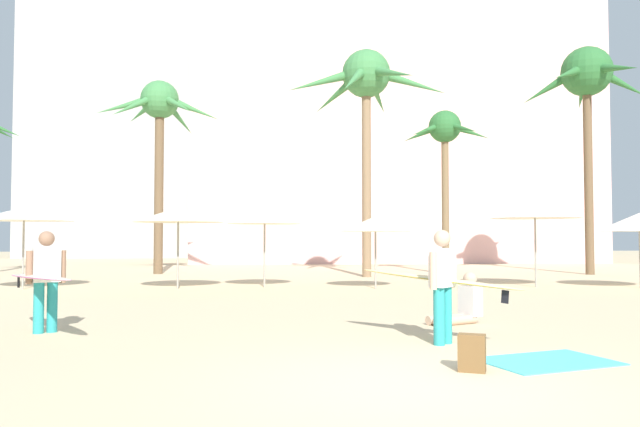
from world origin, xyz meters
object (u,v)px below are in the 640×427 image
object	(u,v)px
palm_tree_far_right	(366,86)
person_mid_left	(462,306)
cafe_umbrella_4	(265,217)
cafe_umbrella_5	(639,222)
cafe_umbrella_2	(24,214)
cafe_umbrella_3	(178,215)
person_far_left	(440,281)
beach_towel	(547,361)
person_mid_right	(43,277)
palm_tree_right	(159,115)
palm_tree_far_left	(445,138)
backpack	(472,353)
palm_tree_left	(587,82)
cafe_umbrella_1	(375,224)
cafe_umbrella_0	(535,212)

from	to	relation	value
palm_tree_far_right	person_mid_left	bearing A→B (deg)	-90.68
cafe_umbrella_4	cafe_umbrella_5	distance (m)	11.26
palm_tree_far_right	cafe_umbrella_5	world-z (taller)	palm_tree_far_right
cafe_umbrella_2	cafe_umbrella_3	world-z (taller)	cafe_umbrella_3
cafe_umbrella_4	person_far_left	distance (m)	10.30
beach_towel	person_mid_right	bearing A→B (deg)	159.45
palm_tree_right	palm_tree_far_right	bearing A→B (deg)	-16.99
palm_tree_far_left	backpack	world-z (taller)	palm_tree_far_left
palm_tree_left	person_mid_right	bearing A→B (deg)	-139.38
backpack	person_far_left	xyz separation A→B (m)	(0.15, 1.86, 0.69)
cafe_umbrella_1	cafe_umbrella_4	distance (m)	3.37
cafe_umbrella_5	person_far_left	xyz separation A→B (m)	(-8.46, -8.76, -1.08)
cafe_umbrella_2	person_far_left	bearing A→B (deg)	-44.62
cafe_umbrella_2	cafe_umbrella_4	bearing A→B (deg)	1.99
palm_tree_right	person_far_left	xyz separation A→B (m)	(7.30, -16.98, -5.75)
cafe_umbrella_5	backpack	xyz separation A→B (m)	(-8.61, -10.62, -1.77)
palm_tree_right	cafe_umbrella_5	xyz separation A→B (m)	(15.77, -8.21, -4.67)
palm_tree_left	palm_tree_right	size ratio (longest dim) A/B	1.16
cafe_umbrella_1	beach_towel	distance (m)	10.77
palm_tree_far_left	palm_tree_left	xyz separation A→B (m)	(5.74, -0.86, 2.27)
cafe_umbrella_2	person_far_left	size ratio (longest dim) A/B	1.29
cafe_umbrella_3	beach_towel	xyz separation A→B (m)	(6.19, -10.80, -2.17)
cafe_umbrella_2	cafe_umbrella_3	xyz separation A→B (m)	(4.49, -0.22, -0.02)
cafe_umbrella_2	palm_tree_far_right	bearing A→B (deg)	24.00
palm_tree_right	person_far_left	distance (m)	19.35
cafe_umbrella_1	beach_towel	size ratio (longest dim) A/B	1.38
cafe_umbrella_4	cafe_umbrella_1	bearing A→B (deg)	-11.58
cafe_umbrella_2	cafe_umbrella_5	xyz separation A→B (m)	(18.21, -0.85, -0.22)
backpack	cafe_umbrella_2	bearing A→B (deg)	63.18
cafe_umbrella_2	person_far_left	world-z (taller)	cafe_umbrella_2
backpack	cafe_umbrella_5	bearing A→B (deg)	-15.75
palm_tree_right	person_far_left	world-z (taller)	palm_tree_right
palm_tree_right	backpack	world-z (taller)	palm_tree_right
cafe_umbrella_1	palm_tree_right	bearing A→B (deg)	135.23
cafe_umbrella_3	person_mid_right	bearing A→B (deg)	-95.36
person_far_left	person_mid_left	bearing A→B (deg)	-70.06
backpack	person_mid_right	size ratio (longest dim) A/B	0.16
cafe_umbrella_5	beach_towel	bearing A→B (deg)	-126.51
palm_tree_right	cafe_umbrella_4	bearing A→B (deg)	-57.34
cafe_umbrella_1	person_far_left	xyz separation A→B (m)	(-0.56, -9.18, -1.02)
palm_tree_far_right	cafe_umbrella_0	xyz separation A→B (m)	(4.43, -5.11, -5.09)
cafe_umbrella_0	cafe_umbrella_2	size ratio (longest dim) A/B	0.97
palm_tree_far_right	person_far_left	world-z (taller)	palm_tree_far_right
person_far_left	cafe_umbrella_4	bearing A→B (deg)	-29.01
palm_tree_left	cafe_umbrella_2	size ratio (longest dim) A/B	3.38
palm_tree_far_right	backpack	bearing A→B (deg)	-94.24
beach_towel	cafe_umbrella_4	bearing A→B (deg)	108.05
palm_tree_right	cafe_umbrella_3	bearing A→B (deg)	-74.91
palm_tree_left	cafe_umbrella_1	world-z (taller)	palm_tree_left
cafe_umbrella_3	person_far_left	size ratio (longest dim) A/B	1.22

